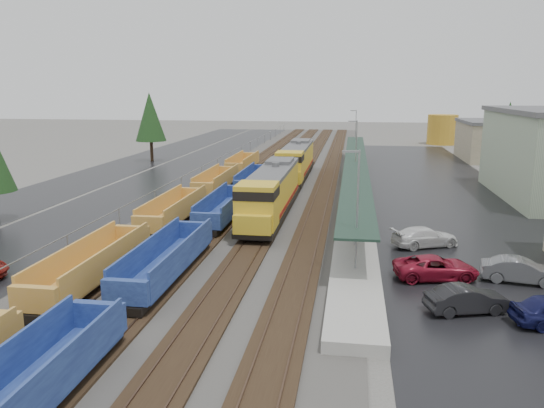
{
  "coord_description": "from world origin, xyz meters",
  "views": [
    {
      "loc": [
        9.11,
        -11.45,
        11.52
      ],
      "look_at": [
        2.52,
        31.7,
        2.0
      ],
      "focal_mm": 35.0,
      "sensor_mm": 36.0,
      "label": 1
    }
  ],
  "objects_px": {
    "locomotive_trail": "(296,161)",
    "parked_car_east_c": "(425,237)",
    "parked_car_east_b": "(436,268)",
    "locomotive_lead": "(271,192)",
    "well_string_blue": "(167,261)",
    "well_string_yellow": "(141,234)",
    "parked_car_east_e": "(521,271)",
    "parked_car_east_a": "(467,300)",
    "storage_tank": "(442,130)"
  },
  "relations": [
    {
      "from": "locomotive_trail",
      "to": "parked_car_east_c",
      "type": "distance_m",
      "value": 30.65
    },
    {
      "from": "parked_car_east_b",
      "to": "parked_car_east_c",
      "type": "height_order",
      "value": "parked_car_east_c"
    },
    {
      "from": "locomotive_lead",
      "to": "parked_car_east_c",
      "type": "bearing_deg",
      "value": -28.58
    },
    {
      "from": "well_string_blue",
      "to": "locomotive_trail",
      "type": "bearing_deg",
      "value": 83.88
    },
    {
      "from": "well_string_yellow",
      "to": "parked_car_east_e",
      "type": "bearing_deg",
      "value": -6.84
    },
    {
      "from": "parked_car_east_a",
      "to": "parked_car_east_b",
      "type": "bearing_deg",
      "value": -7.26
    },
    {
      "from": "locomotive_trail",
      "to": "storage_tank",
      "type": "relative_size",
      "value": 3.27
    },
    {
      "from": "parked_car_east_a",
      "to": "parked_car_east_b",
      "type": "distance_m",
      "value": 5.05
    },
    {
      "from": "storage_tank",
      "to": "locomotive_lead",
      "type": "bearing_deg",
      "value": -110.03
    },
    {
      "from": "parked_car_east_e",
      "to": "well_string_yellow",
      "type": "bearing_deg",
      "value": 92.83
    },
    {
      "from": "parked_car_east_c",
      "to": "parked_car_east_e",
      "type": "height_order",
      "value": "parked_car_east_e"
    },
    {
      "from": "well_string_blue",
      "to": "storage_tank",
      "type": "height_order",
      "value": "storage_tank"
    },
    {
      "from": "parked_car_east_a",
      "to": "parked_car_east_e",
      "type": "height_order",
      "value": "parked_car_east_e"
    },
    {
      "from": "storage_tank",
      "to": "parked_car_east_a",
      "type": "bearing_deg",
      "value": -97.9
    },
    {
      "from": "locomotive_trail",
      "to": "parked_car_east_e",
      "type": "height_order",
      "value": "locomotive_trail"
    },
    {
      "from": "well_string_yellow",
      "to": "parked_car_east_c",
      "type": "distance_m",
      "value": 20.97
    },
    {
      "from": "locomotive_lead",
      "to": "parked_car_east_b",
      "type": "bearing_deg",
      "value": -48.06
    },
    {
      "from": "locomotive_lead",
      "to": "locomotive_trail",
      "type": "distance_m",
      "value": 21.0
    },
    {
      "from": "well_string_blue",
      "to": "parked_car_east_e",
      "type": "xyz_separation_m",
      "value": [
        21.39,
        2.58,
        -0.37
      ]
    },
    {
      "from": "parked_car_east_a",
      "to": "locomotive_trail",
      "type": "bearing_deg",
      "value": 1.42
    },
    {
      "from": "parked_car_east_c",
      "to": "locomotive_trail",
      "type": "bearing_deg",
      "value": 0.17
    },
    {
      "from": "locomotive_trail",
      "to": "parked_car_east_b",
      "type": "relative_size",
      "value": 3.95
    },
    {
      "from": "well_string_yellow",
      "to": "locomotive_trail",
      "type": "bearing_deg",
      "value": 75.82
    },
    {
      "from": "locomotive_trail",
      "to": "storage_tank",
      "type": "height_order",
      "value": "storage_tank"
    },
    {
      "from": "storage_tank",
      "to": "locomotive_trail",
      "type": "bearing_deg",
      "value": -117.47
    },
    {
      "from": "storage_tank",
      "to": "parked_car_east_c",
      "type": "xyz_separation_m",
      "value": [
        -13.02,
        -77.19,
        -2.37
      ]
    },
    {
      "from": "locomotive_trail",
      "to": "parked_car_east_c",
      "type": "relative_size",
      "value": 4.02
    },
    {
      "from": "locomotive_trail",
      "to": "well_string_blue",
      "type": "height_order",
      "value": "locomotive_trail"
    },
    {
      "from": "locomotive_trail",
      "to": "storage_tank",
      "type": "bearing_deg",
      "value": 62.53
    },
    {
      "from": "parked_car_east_b",
      "to": "parked_car_east_e",
      "type": "height_order",
      "value": "parked_car_east_e"
    },
    {
      "from": "parked_car_east_e",
      "to": "locomotive_lead",
      "type": "bearing_deg",
      "value": 61.4
    },
    {
      "from": "parked_car_east_b",
      "to": "parked_car_east_a",
      "type": "bearing_deg",
      "value": 179.33
    },
    {
      "from": "parked_car_east_e",
      "to": "storage_tank",
      "type": "bearing_deg",
      "value": 4.06
    },
    {
      "from": "parked_car_east_a",
      "to": "parked_car_east_b",
      "type": "relative_size",
      "value": 0.84
    },
    {
      "from": "well_string_yellow",
      "to": "parked_car_east_b",
      "type": "xyz_separation_m",
      "value": [
        20.42,
        -3.15,
        -0.41
      ]
    },
    {
      "from": "well_string_yellow",
      "to": "storage_tank",
      "type": "xyz_separation_m",
      "value": [
        33.64,
        80.99,
        1.98
      ]
    },
    {
      "from": "locomotive_lead",
      "to": "well_string_blue",
      "type": "distance_m",
      "value": 16.83
    },
    {
      "from": "locomotive_trail",
      "to": "parked_car_east_a",
      "type": "relative_size",
      "value": 4.68
    },
    {
      "from": "well_string_yellow",
      "to": "parked_car_east_a",
      "type": "distance_m",
      "value": 22.78
    },
    {
      "from": "well_string_blue",
      "to": "parked_car_east_c",
      "type": "distance_m",
      "value": 19.11
    },
    {
      "from": "well_string_blue",
      "to": "parked_car_east_e",
      "type": "distance_m",
      "value": 21.55
    },
    {
      "from": "locomotive_lead",
      "to": "parked_car_east_a",
      "type": "xyz_separation_m",
      "value": [
        13.28,
        -18.8,
        -1.73
      ]
    },
    {
      "from": "parked_car_east_b",
      "to": "storage_tank",
      "type": "bearing_deg",
      "value": -19.37
    },
    {
      "from": "parked_car_east_c",
      "to": "parked_car_east_e",
      "type": "relative_size",
      "value": 1.11
    },
    {
      "from": "locomotive_lead",
      "to": "well_string_blue",
      "type": "relative_size",
      "value": 0.28
    },
    {
      "from": "storage_tank",
      "to": "parked_car_east_b",
      "type": "height_order",
      "value": "storage_tank"
    },
    {
      "from": "locomotive_trail",
      "to": "storage_tank",
      "type": "distance_m",
      "value": 55.58
    },
    {
      "from": "locomotive_trail",
      "to": "parked_car_east_b",
      "type": "height_order",
      "value": "locomotive_trail"
    },
    {
      "from": "well_string_yellow",
      "to": "parked_car_east_b",
      "type": "relative_size",
      "value": 16.74
    },
    {
      "from": "well_string_blue",
      "to": "parked_car_east_b",
      "type": "xyz_separation_m",
      "value": [
        16.42,
        2.47,
        -0.4
      ]
    }
  ]
}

